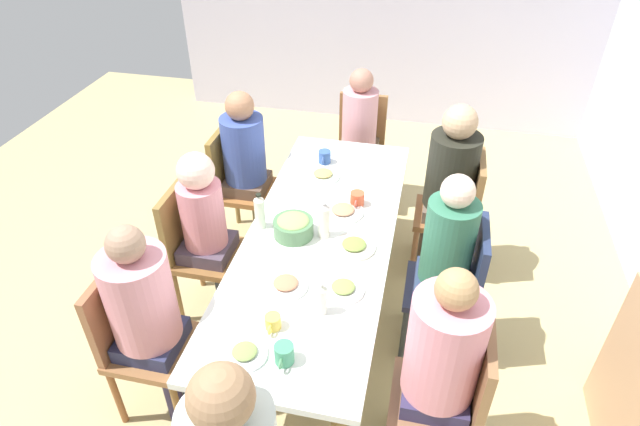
# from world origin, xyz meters

# --- Properties ---
(ground_plane) EXTENTS (7.27, 7.27, 0.00)m
(ground_plane) POSITION_xyz_m (0.00, 0.00, 0.00)
(ground_plane) COLOR tan
(dining_table) EXTENTS (2.23, 0.82, 0.73)m
(dining_table) POSITION_xyz_m (0.00, 0.00, 0.65)
(dining_table) COLOR white
(dining_table) RESTS_ON ground_plane
(chair_0) EXTENTS (0.40, 0.40, 0.90)m
(chair_0) POSITION_xyz_m (-0.74, -0.79, 0.51)
(chair_0) COLOR #945D2F
(chair_0) RESTS_ON ground_plane
(person_0) EXTENTS (0.30, 0.30, 1.21)m
(person_0) POSITION_xyz_m (-0.74, -0.70, 0.72)
(person_0) COLOR brown
(person_0) RESTS_ON ground_plane
(chair_1) EXTENTS (0.40, 0.40, 0.90)m
(chair_1) POSITION_xyz_m (0.00, -0.79, 0.51)
(chair_1) COLOR brown
(chair_1) RESTS_ON ground_plane
(person_1) EXTENTS (0.30, 0.30, 1.17)m
(person_1) POSITION_xyz_m (0.00, -0.70, 0.70)
(person_1) COLOR #3E383F
(person_1) RESTS_ON ground_plane
(chair_2) EXTENTS (0.40, 0.40, 0.90)m
(chair_2) POSITION_xyz_m (-1.49, 0.00, 0.51)
(chair_2) COLOR olive
(chair_2) RESTS_ON ground_plane
(person_2) EXTENTS (0.30, 0.30, 1.17)m
(person_2) POSITION_xyz_m (-1.40, 0.00, 0.69)
(person_2) COLOR brown
(person_2) RESTS_ON ground_plane
(chair_3) EXTENTS (0.40, 0.40, 0.90)m
(chair_3) POSITION_xyz_m (0.74, 0.79, 0.51)
(chair_3) COLOR #8A5C40
(chair_3) RESTS_ON ground_plane
(person_3) EXTENTS (0.33, 0.33, 1.24)m
(person_3) POSITION_xyz_m (0.74, 0.70, 0.75)
(person_3) COLOR #36314F
(person_3) RESTS_ON ground_plane
(chair_4) EXTENTS (0.40, 0.40, 0.90)m
(chair_4) POSITION_xyz_m (-0.74, 0.79, 0.51)
(chair_4) COLOR brown
(chair_4) RESTS_ON ground_plane
(person_4) EXTENTS (0.32, 0.32, 1.26)m
(person_4) POSITION_xyz_m (-0.74, 0.70, 0.76)
(person_4) COLOR brown
(person_4) RESTS_ON ground_plane
(chair_6) EXTENTS (0.40, 0.40, 0.90)m
(chair_6) POSITION_xyz_m (0.00, 0.79, 0.51)
(chair_6) COLOR #2B2E47
(chair_6) RESTS_ON ground_plane
(person_6) EXTENTS (0.30, 0.30, 1.22)m
(person_6) POSITION_xyz_m (-0.00, 0.70, 0.72)
(person_6) COLOR #372F48
(person_6) RESTS_ON ground_plane
(chair_7) EXTENTS (0.40, 0.40, 0.90)m
(chair_7) POSITION_xyz_m (0.74, -0.79, 0.51)
(chair_7) COLOR #926039
(chair_7) RESTS_ON ground_plane
(person_7) EXTENTS (0.33, 0.33, 1.22)m
(person_7) POSITION_xyz_m (0.74, -0.70, 0.73)
(person_7) COLOR #2F3A51
(person_7) RESTS_ON ground_plane
(plate_0) EXTENTS (0.20, 0.20, 0.04)m
(plate_0) POSITION_xyz_m (0.91, -0.14, 0.75)
(plate_0) COLOR silver
(plate_0) RESTS_ON dining_table
(plate_1) EXTENTS (0.23, 0.23, 0.04)m
(plate_1) POSITION_xyz_m (0.45, -0.08, 0.75)
(plate_1) COLOR silver
(plate_1) RESTS_ON dining_table
(plate_2) EXTENTS (0.23, 0.23, 0.04)m
(plate_2) POSITION_xyz_m (-0.60, -0.11, 0.75)
(plate_2) COLOR silver
(plate_2) RESTS_ON dining_table
(plate_3) EXTENTS (0.24, 0.24, 0.04)m
(plate_3) POSITION_xyz_m (0.08, 0.21, 0.75)
(plate_3) COLOR silver
(plate_3) RESTS_ON dining_table
(plate_4) EXTENTS (0.21, 0.21, 0.04)m
(plate_4) POSITION_xyz_m (0.42, 0.21, 0.75)
(plate_4) COLOR silver
(plate_4) RESTS_ON dining_table
(plate_5) EXTENTS (0.25, 0.25, 0.04)m
(plate_5) POSITION_xyz_m (-0.23, 0.09, 0.75)
(plate_5) COLOR silver
(plate_5) RESTS_ON dining_table
(bowl_0) EXTENTS (0.23, 0.23, 0.12)m
(bowl_0) POSITION_xyz_m (0.04, -0.15, 0.79)
(bowl_0) COLOR #4E794F
(bowl_0) RESTS_ON dining_table
(cup_0) EXTENTS (0.12, 0.09, 0.10)m
(cup_0) POSITION_xyz_m (0.90, 0.04, 0.78)
(cup_0) COLOR #408F67
(cup_0) RESTS_ON dining_table
(cup_1) EXTENTS (0.12, 0.08, 0.09)m
(cup_1) POSITION_xyz_m (-0.78, -0.14, 0.78)
(cup_1) COLOR #3558A1
(cup_1) RESTS_ON dining_table
(cup_2) EXTENTS (0.12, 0.09, 0.09)m
(cup_2) POSITION_xyz_m (-0.33, 0.16, 0.77)
(cup_2) COLOR #D65433
(cup_2) RESTS_ON dining_table
(cup_3) EXTENTS (0.11, 0.07, 0.07)m
(cup_3) POSITION_xyz_m (0.72, -0.06, 0.77)
(cup_3) COLOR #E2C14D
(cup_3) RESTS_ON dining_table
(bottle_0) EXTENTS (0.06, 0.06, 0.22)m
(bottle_0) POSITION_xyz_m (0.00, -0.35, 0.84)
(bottle_0) COLOR silver
(bottle_0) RESTS_ON dining_table
(bottle_1) EXTENTS (0.05, 0.05, 0.19)m
(bottle_1) POSITION_xyz_m (0.58, 0.14, 0.82)
(bottle_1) COLOR silver
(bottle_1) RESTS_ON dining_table
(bottle_2) EXTENTS (0.07, 0.07, 0.23)m
(bottle_2) POSITION_xyz_m (0.01, 0.02, 0.84)
(bottle_2) COLOR silver
(bottle_2) RESTS_ON dining_table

